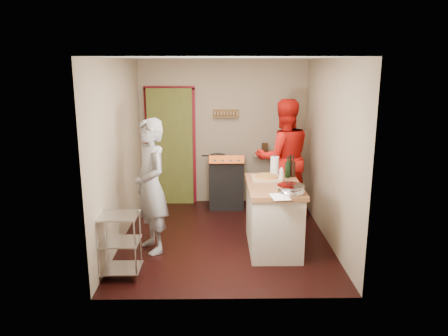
{
  "coord_description": "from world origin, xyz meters",
  "views": [
    {
      "loc": [
        -0.09,
        -6.09,
        2.55
      ],
      "look_at": [
        -0.01,
        0.0,
        1.06
      ],
      "focal_mm": 35.0,
      "sensor_mm": 36.0,
      "label": 1
    }
  ],
  "objects_px": {
    "stove": "(226,182)",
    "person_red": "(283,158)",
    "wire_shelving": "(120,242)",
    "island": "(274,214)",
    "person_stripe": "(151,186)"
  },
  "relations": [
    {
      "from": "person_red",
      "to": "island",
      "type": "bearing_deg",
      "value": 68.93
    },
    {
      "from": "wire_shelving",
      "to": "stove",
      "type": "bearing_deg",
      "value": 63.15
    },
    {
      "from": "stove",
      "to": "person_stripe",
      "type": "relative_size",
      "value": 0.55
    },
    {
      "from": "wire_shelving",
      "to": "island",
      "type": "relative_size",
      "value": 0.59
    },
    {
      "from": "stove",
      "to": "island",
      "type": "height_order",
      "value": "island"
    },
    {
      "from": "stove",
      "to": "wire_shelving",
      "type": "bearing_deg",
      "value": -116.85
    },
    {
      "from": "stove",
      "to": "person_red",
      "type": "relative_size",
      "value": 0.51
    },
    {
      "from": "person_red",
      "to": "wire_shelving",
      "type": "bearing_deg",
      "value": 36.28
    },
    {
      "from": "island",
      "to": "person_red",
      "type": "bearing_deg",
      "value": 76.83
    },
    {
      "from": "stove",
      "to": "wire_shelving",
      "type": "height_order",
      "value": "stove"
    },
    {
      "from": "island",
      "to": "person_stripe",
      "type": "xyz_separation_m",
      "value": [
        -1.67,
        -0.05,
        0.43
      ]
    },
    {
      "from": "wire_shelving",
      "to": "person_red",
      "type": "relative_size",
      "value": 0.41
    },
    {
      "from": "stove",
      "to": "person_stripe",
      "type": "xyz_separation_m",
      "value": [
        -1.05,
        -1.85,
        0.47
      ]
    },
    {
      "from": "person_stripe",
      "to": "person_red",
      "type": "relative_size",
      "value": 0.93
    },
    {
      "from": "stove",
      "to": "wire_shelving",
      "type": "relative_size",
      "value": 1.26
    }
  ]
}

